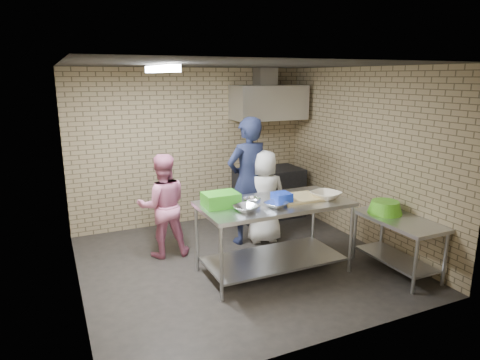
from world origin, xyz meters
name	(u,v)px	position (x,y,z in m)	size (l,w,h in m)	color
floor	(239,263)	(0.00, 0.00, 0.00)	(4.20, 4.20, 0.00)	black
ceiling	(239,64)	(0.00, 0.00, 2.70)	(4.20, 4.20, 0.00)	black
back_wall	(192,147)	(0.00, 2.00, 1.35)	(4.20, 0.06, 2.70)	#94815D
front_wall	(330,212)	(0.00, -2.00, 1.35)	(4.20, 0.06, 2.70)	#94815D
left_wall	(71,186)	(-2.10, 0.00, 1.35)	(0.06, 4.00, 2.70)	#94815D
right_wall	(364,157)	(2.10, 0.00, 1.35)	(0.06, 4.00, 2.70)	#94815D
prep_table	(274,237)	(0.31, -0.41, 0.49)	(1.95, 0.97, 0.97)	silver
side_counter	(397,245)	(1.80, -1.10, 0.38)	(0.60, 1.20, 0.75)	silver
stove	(269,193)	(1.35, 1.65, 0.45)	(1.20, 0.70, 0.90)	black
range_hood	(269,103)	(1.35, 1.70, 2.10)	(1.30, 0.60, 0.60)	silver
hood_duct	(265,76)	(1.35, 1.85, 2.55)	(0.35, 0.30, 0.30)	#A5A8AD
wall_shelf	(278,111)	(1.65, 1.89, 1.92)	(0.80, 0.20, 0.04)	#3F2B19
fluorescent_fixture	(161,69)	(-1.00, 0.00, 2.64)	(0.10, 1.25, 0.08)	white
green_crate	(221,200)	(-0.39, -0.29, 1.06)	(0.43, 0.32, 0.17)	#2E931B
blue_tub	(282,198)	(0.36, -0.51, 1.04)	(0.22, 0.22, 0.14)	#1939C1
cutting_board	(298,198)	(0.66, -0.43, 0.99)	(0.59, 0.45, 0.03)	#D0B978
mixing_bowl_a	(246,208)	(-0.19, -0.61, 1.01)	(0.30, 0.30, 0.07)	silver
mixing_bowl_b	(252,201)	(0.01, -0.36, 1.01)	(0.23, 0.23, 0.07)	silver
mixing_bowl_c	(276,205)	(0.21, -0.63, 1.01)	(0.28, 0.28, 0.07)	silver
ceramic_bowl	(326,195)	(1.01, -0.56, 1.02)	(0.37, 0.37, 0.09)	beige
green_basin	(385,207)	(1.78, -0.85, 0.83)	(0.46, 0.46, 0.17)	#59C626
bottle_red	(266,106)	(1.40, 1.89, 2.03)	(0.07, 0.07, 0.18)	#B22619
bottle_green	(285,106)	(1.80, 1.89, 2.02)	(0.06, 0.06, 0.15)	green
man_navy	(248,181)	(0.46, 0.69, 0.99)	(0.72, 0.47, 1.98)	#151934
woman_pink	(163,206)	(-0.88, 0.72, 0.75)	(0.73, 0.57, 1.51)	#C3678A
woman_white	(264,197)	(0.69, 0.60, 0.73)	(0.72, 0.47, 1.47)	white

